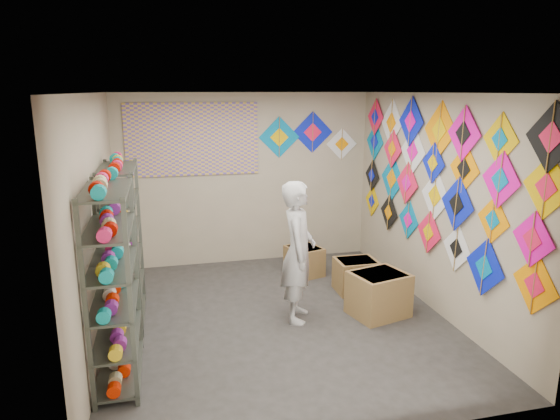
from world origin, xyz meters
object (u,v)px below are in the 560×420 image
object	(u,v)px
shelf_rack_front	(114,285)
carton_c	(304,261)
carton_b	(356,275)
shopkeeper	(298,252)
shelf_rack_back	(123,244)
carton_a	(378,294)

from	to	relation	value
shelf_rack_front	carton_c	bearing A→B (deg)	41.66
carton_b	shopkeeper	bearing A→B (deg)	-147.26
shelf_rack_front	shelf_rack_back	world-z (taller)	same
carton_c	shopkeeper	bearing A→B (deg)	-125.61
carton_a	carton_c	xyz separation A→B (m)	(-0.51, 1.55, -0.06)
carton_b	carton_c	distance (m)	0.93
shopkeeper	carton_a	xyz separation A→B (m)	(1.00, -0.14, -0.58)
shelf_rack_back	carton_a	distance (m)	3.16
shelf_rack_front	carton_b	size ratio (longest dim) A/B	3.45
shelf_rack_back	shopkeeper	bearing A→B (deg)	-13.13
shelf_rack_back	carton_b	bearing A→B (deg)	3.16
shelf_rack_front	carton_c	distance (m)	3.45
carton_a	carton_b	distance (m)	0.78
shopkeeper	shelf_rack_back	bearing A→B (deg)	94.77
shelf_rack_front	carton_c	xyz separation A→B (m)	(2.52, 2.24, -0.73)
shelf_rack_front	shopkeeper	world-z (taller)	shelf_rack_front
carton_a	carton_b	xyz separation A→B (m)	(0.02, 0.78, -0.05)
shelf_rack_front	carton_a	world-z (taller)	shelf_rack_front
shelf_rack_back	carton_a	world-z (taller)	shelf_rack_back
shelf_rack_back	shopkeeper	world-z (taller)	shelf_rack_back
shelf_rack_front	carton_a	xyz separation A→B (m)	(3.02, 0.69, -0.68)
shelf_rack_back	carton_b	xyz separation A→B (m)	(3.04, 0.17, -0.72)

